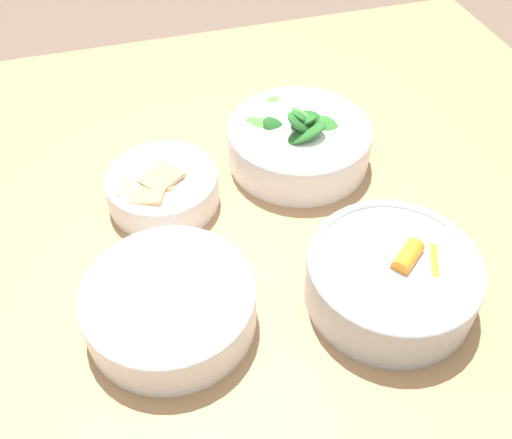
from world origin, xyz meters
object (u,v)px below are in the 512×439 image
(bowl_carrots, at_px, (392,277))
(bowl_greens, at_px, (298,141))
(bowl_beans_hotdog, at_px, (170,305))
(bowl_cookies, at_px, (166,186))

(bowl_carrots, height_order, bowl_greens, bowl_greens)
(bowl_greens, xyz_separation_m, bowl_beans_hotdog, (0.22, 0.22, -0.01))
(bowl_beans_hotdog, relative_size, bowl_cookies, 1.28)
(bowl_beans_hotdog, bearing_deg, bowl_cookies, -98.64)
(bowl_carrots, height_order, bowl_cookies, bowl_carrots)
(bowl_greens, distance_m, bowl_cookies, 0.19)
(bowl_beans_hotdog, distance_m, bowl_cookies, 0.19)
(bowl_carrots, height_order, bowl_beans_hotdog, bowl_carrots)
(bowl_cookies, bearing_deg, bowl_greens, -170.65)
(bowl_greens, bearing_deg, bowl_carrots, 94.23)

